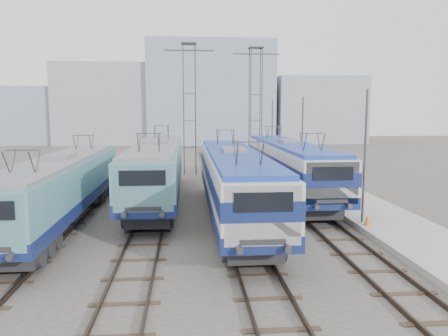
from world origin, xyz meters
TOP-DOWN VIEW (x-y plane):
  - ground at (0.00, 0.00)m, footprint 160.00×160.00m
  - platform at (10.20, 8.00)m, footprint 4.00×70.00m
  - locomotive_far_left at (-6.75, 3.64)m, footprint 2.74×17.31m
  - locomotive_center_left at (-2.25, 9.44)m, footprint 2.97×18.79m
  - locomotive_center_right at (2.25, 4.06)m, footprint 2.91×18.41m
  - locomotive_far_right at (6.75, 10.33)m, footprint 2.91×18.43m
  - catenary_tower_west at (0.00, 22.00)m, footprint 4.50×1.20m
  - catenary_tower_east at (6.50, 24.00)m, footprint 4.50×1.20m
  - mast_front at (8.60, 2.00)m, footprint 0.12×0.12m
  - mast_mid at (8.60, 14.00)m, footprint 0.12×0.12m
  - mast_rear at (8.60, 26.00)m, footprint 0.12×0.12m
  - safety_cone at (8.60, 1.36)m, footprint 0.30×0.30m
  - building_west at (-14.00, 62.00)m, footprint 18.00×12.00m
  - building_center at (4.00, 62.00)m, footprint 22.00×14.00m
  - building_east at (24.00, 62.00)m, footprint 16.00×12.00m
  - building_far_west at (-30.00, 62.00)m, footprint 14.00×10.00m

SIDE VIEW (x-z plane):
  - ground at x=0.00m, z-range 0.00..0.00m
  - platform at x=10.20m, z-range 0.00..0.30m
  - safety_cone at x=8.60m, z-range 0.30..0.84m
  - locomotive_far_left at x=-6.75m, z-range 0.54..3.79m
  - locomotive_center_left at x=-2.25m, z-range 0.57..4.10m
  - locomotive_center_right at x=2.25m, z-range 0.62..4.08m
  - locomotive_far_right at x=6.75m, z-range 0.62..4.08m
  - mast_front at x=8.60m, z-range 0.00..7.00m
  - mast_mid at x=8.60m, z-range 0.00..7.00m
  - mast_rear at x=8.60m, z-range 0.00..7.00m
  - building_far_west at x=-30.00m, z-range 0.00..10.00m
  - building_east at x=24.00m, z-range 0.00..12.00m
  - catenary_tower_west at x=0.00m, z-range 0.64..12.64m
  - catenary_tower_east at x=6.50m, z-range 0.64..12.64m
  - building_west at x=-14.00m, z-range 0.00..14.00m
  - building_center at x=4.00m, z-range 0.00..18.00m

